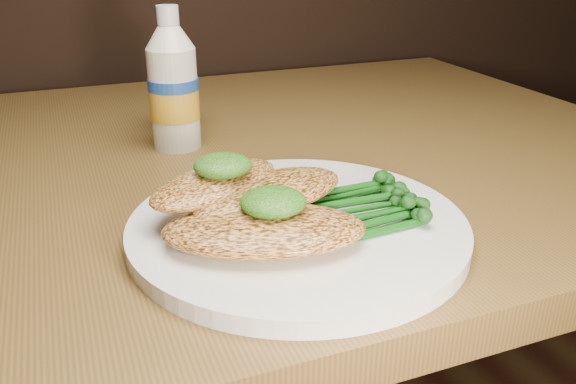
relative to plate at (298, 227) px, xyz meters
name	(u,v)px	position (x,y,z in m)	size (l,w,h in m)	color
plate	(298,227)	(0.00, 0.00, 0.00)	(0.30, 0.30, 0.02)	white
chicken_front	(264,230)	(-0.04, -0.03, 0.02)	(0.17, 0.09, 0.03)	#E79B49
chicken_mid	(268,193)	(-0.02, 0.02, 0.03)	(0.15, 0.08, 0.02)	#E79B49
chicken_back	(215,183)	(-0.06, 0.04, 0.04)	(0.14, 0.07, 0.02)	#E79B49
pesto_front	(273,202)	(-0.03, -0.03, 0.04)	(0.05, 0.05, 0.02)	#143407
pesto_back	(223,166)	(-0.06, 0.04, 0.05)	(0.05, 0.05, 0.02)	#143407
broccolini_bundle	(354,202)	(0.05, -0.01, 0.02)	(0.15, 0.11, 0.02)	#124F11
mayo_bottle	(173,79)	(-0.05, 0.27, 0.08)	(0.06, 0.06, 0.17)	#EBE3C7
pepper_grinder	(179,93)	(-0.03, 0.34, 0.04)	(0.04, 0.04, 0.10)	black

